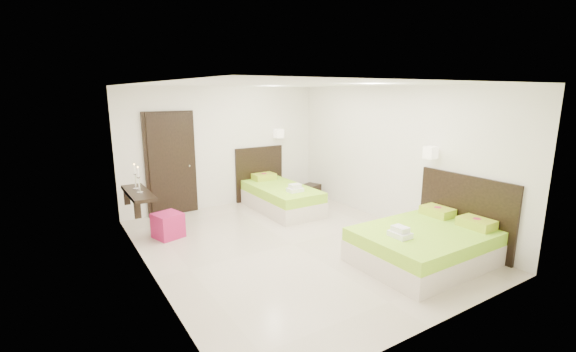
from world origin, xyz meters
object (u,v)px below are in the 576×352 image
bed_double (427,242)px  ottoman (168,225)px  nightstand (311,192)px  bed_single (279,195)px

bed_double → ottoman: bed_double is taller
bed_double → ottoman: (-3.02, 3.04, -0.07)m
nightstand → ottoman: ottoman is taller
nightstand → ottoman: (-3.55, -0.69, 0.04)m
bed_single → ottoman: bed_single is taller
ottoman → nightstand: bearing=10.9°
bed_single → ottoman: (-2.50, -0.40, -0.08)m
bed_double → nightstand: size_ratio=5.02×
bed_single → nightstand: size_ratio=5.15×
ottoman → bed_double: bearing=-45.2°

